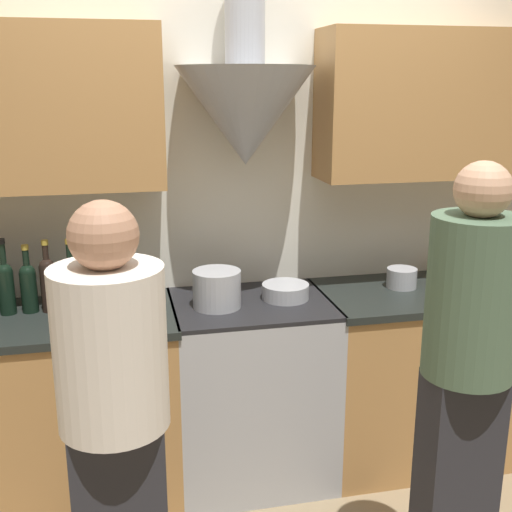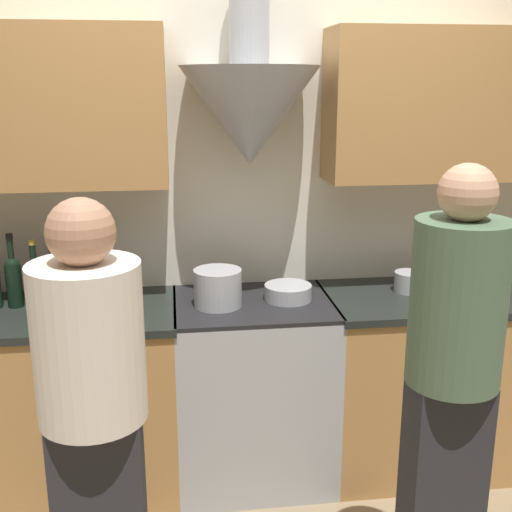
% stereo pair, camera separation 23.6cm
% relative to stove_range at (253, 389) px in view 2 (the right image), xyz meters
% --- Properties ---
extents(wall_back, '(8.40, 0.63, 2.60)m').
position_rel_stove_range_xyz_m(wall_back, '(-0.01, 0.26, 1.02)').
color(wall_back, silver).
rests_on(wall_back, ground_plane).
extents(counter_left, '(1.30, 0.62, 0.91)m').
position_rel_stove_range_xyz_m(counter_left, '(-1.01, -0.00, -0.00)').
color(counter_left, '#B27F47').
rests_on(counter_left, ground_plane).
extents(counter_right, '(1.25, 0.62, 0.91)m').
position_rel_stove_range_xyz_m(counter_right, '(0.99, -0.00, -0.00)').
color(counter_right, '#B27F47').
rests_on(counter_right, ground_plane).
extents(stove_range, '(0.75, 0.60, 0.91)m').
position_rel_stove_range_xyz_m(stove_range, '(0.00, 0.00, 0.00)').
color(stove_range, '#A8AAAF').
rests_on(stove_range, ground_plane).
extents(wine_bottle_5, '(0.07, 0.07, 0.34)m').
position_rel_stove_range_xyz_m(wine_bottle_5, '(-1.09, 0.08, 0.58)').
color(wine_bottle_5, black).
rests_on(wine_bottle_5, counter_left).
extents(wine_bottle_6, '(0.07, 0.07, 0.31)m').
position_rel_stove_range_xyz_m(wine_bottle_6, '(-1.00, 0.08, 0.58)').
color(wine_bottle_6, black).
rests_on(wine_bottle_6, counter_left).
extents(wine_bottle_7, '(0.07, 0.07, 0.33)m').
position_rel_stove_range_xyz_m(wine_bottle_7, '(-0.91, 0.07, 0.59)').
color(wine_bottle_7, black).
rests_on(wine_bottle_7, counter_left).
extents(wine_bottle_8, '(0.07, 0.07, 0.33)m').
position_rel_stove_range_xyz_m(wine_bottle_8, '(-0.81, 0.07, 0.58)').
color(wine_bottle_8, black).
rests_on(wine_bottle_8, counter_left).
extents(stock_pot, '(0.22, 0.22, 0.17)m').
position_rel_stove_range_xyz_m(stock_pot, '(-0.17, -0.03, 0.54)').
color(stock_pot, '#A8AAAF').
rests_on(stock_pot, stove_range).
extents(mixing_bowl, '(0.22, 0.22, 0.07)m').
position_rel_stove_range_xyz_m(mixing_bowl, '(0.17, 0.01, 0.49)').
color(mixing_bowl, '#A8AAAF').
rests_on(mixing_bowl, stove_range).
extents(orange_fruit, '(0.07, 0.07, 0.07)m').
position_rel_stove_range_xyz_m(orange_fruit, '(1.07, 0.22, 0.49)').
color(orange_fruit, orange).
rests_on(orange_fruit, counter_right).
extents(saucepan, '(0.15, 0.15, 0.10)m').
position_rel_stove_range_xyz_m(saucepan, '(0.78, 0.05, 0.50)').
color(saucepan, '#A8AAAF').
rests_on(saucepan, counter_right).
extents(person_foreground_left, '(0.35, 0.35, 1.58)m').
position_rel_stove_range_xyz_m(person_foreground_left, '(-0.64, -0.90, 0.41)').
color(person_foreground_left, '#28282D').
rests_on(person_foreground_left, ground_plane).
extents(person_foreground_right, '(0.31, 0.31, 1.67)m').
position_rel_stove_range_xyz_m(person_foreground_right, '(0.54, -0.99, 0.47)').
color(person_foreground_right, '#28282D').
rests_on(person_foreground_right, ground_plane).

